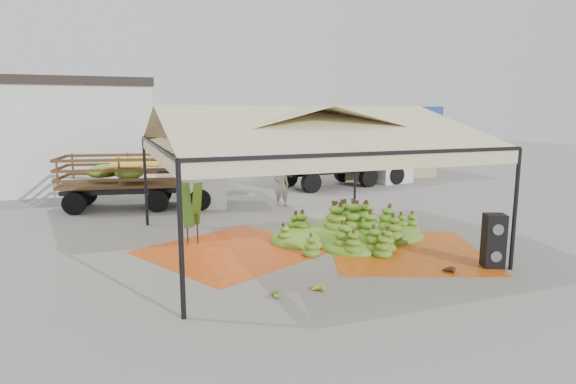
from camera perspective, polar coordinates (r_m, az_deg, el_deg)
name	(u,v)px	position (r m, az deg, el deg)	size (l,w,h in m)	color
ground	(300,244)	(14.26, 1.40, -6.15)	(90.00, 90.00, 0.00)	slate
canopy_tent	(300,131)	(13.74, 1.46, 7.21)	(8.10, 8.10, 4.00)	black
building_tan	(371,140)	(29.91, 9.82, 6.05)	(6.30, 5.30, 4.10)	tan
tarp_left	(234,251)	(13.65, -6.42, -6.91)	(4.32, 4.11, 0.01)	#D35913
tarp_right	(405,251)	(13.96, 13.71, -6.76)	(4.10, 4.30, 0.01)	orange
banana_heap	(352,222)	(14.78, 7.58, -3.51)	(5.04, 4.14, 1.08)	#3C7C19
hand_yellow_a	(359,252)	(13.28, 8.38, -7.08)	(0.37, 0.31, 0.17)	#AEA422
hand_yellow_b	(317,288)	(10.59, 3.45, -11.30)	(0.45, 0.37, 0.21)	gold
hand_red_a	(447,269)	(12.33, 18.36, -8.67)	(0.50, 0.41, 0.23)	#542913
hand_red_b	(381,240)	(14.50, 10.97, -5.64)	(0.45, 0.37, 0.21)	#541B13
hand_green	(272,293)	(10.28, -1.94, -11.91)	(0.48, 0.39, 0.22)	#507E1A
hanging_bunches	(344,158)	(13.11, 6.66, 4.05)	(4.74, 0.24, 0.20)	#4A7C19
speaker_stack	(494,241)	(13.06, 23.19, -5.35)	(0.62, 0.59, 1.36)	black
banana_leaves	(190,241)	(14.81, -11.54, -5.75)	(0.96, 1.36, 3.70)	#326F1D
vendor	(281,186)	(19.65, -0.80, 0.77)	(0.62, 0.41, 1.70)	gray
truck_left	(152,174)	(20.11, -15.83, 2.04)	(6.67, 3.33, 2.19)	#53381B
truck_right	(351,156)	(25.48, 7.48, 4.30)	(7.59, 3.63, 2.50)	#4F2A1A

